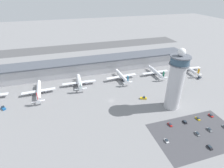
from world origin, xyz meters
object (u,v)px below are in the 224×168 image
at_px(airplane_gate_echo, 156,72).
at_px(car_maroon_suv, 209,130).
at_px(service_truck_baggage, 143,98).
at_px(car_black_suv, 170,125).
at_px(car_silver_sedan, 211,115).
at_px(control_tower, 176,81).
at_px(car_white_wagon, 167,141).
at_px(car_grey_coupe, 210,147).
at_px(service_truck_catering, 123,80).
at_px(airplane_gate_charlie, 79,82).
at_px(airplane_gate_foxtrot, 188,68).
at_px(car_blue_compact, 198,119).
at_px(service_truck_fuel, 199,78).
at_px(car_red_hatchback, 197,134).
at_px(airplane_gate_delta, 122,76).
at_px(service_truck_water, 3,108).
at_px(car_yellow_taxi, 185,122).
at_px(airplane_gate_bravo, 39,91).

distance_m(airplane_gate_echo, car_maroon_suv, 97.82).
bearing_deg(service_truck_baggage, car_black_suv, -84.38).
height_order(car_black_suv, car_silver_sedan, car_silver_sedan).
height_order(control_tower, car_white_wagon, control_tower).
distance_m(airplane_gate_echo, service_truck_baggage, 57.96).
bearing_deg(car_grey_coupe, airplane_gate_echo, 79.59).
distance_m(service_truck_catering, car_white_wagon, 94.25).
bearing_deg(car_silver_sedan, airplane_gate_charlie, 139.74).
distance_m(control_tower, airplane_gate_foxtrot, 90.53).
height_order(airplane_gate_echo, car_blue_compact, airplane_gate_echo).
xyz_separation_m(service_truck_catering, service_truck_fuel, (88.68, -20.45, 0.15)).
relative_size(control_tower, service_truck_baggage, 8.14).
relative_size(control_tower, car_red_hatchback, 11.66).
xyz_separation_m(airplane_gate_delta, service_truck_water, (-120.36, -22.66, -3.56)).
bearing_deg(car_white_wagon, airplane_gate_charlie, 116.27).
height_order(airplane_gate_delta, car_black_suv, airplane_gate_delta).
bearing_deg(service_truck_fuel, car_yellow_taxi, -137.07).
bearing_deg(car_black_suv, car_blue_compact, -0.63).
xyz_separation_m(control_tower, airplane_gate_delta, (-25.44, 62.49, -21.71)).
xyz_separation_m(car_white_wagon, car_red_hatchback, (25.55, -0.57, 0.03)).
relative_size(airplane_gate_bravo, car_maroon_suv, 8.94).
xyz_separation_m(service_truck_fuel, service_truck_water, (-209.57, 1.31, -0.12)).
relative_size(airplane_gate_echo, car_maroon_suv, 7.65).
bearing_deg(service_truck_catering, service_truck_baggage, -81.25).
bearing_deg(car_grey_coupe, airplane_gate_charlie, 123.35).
bearing_deg(car_silver_sedan, airplane_gate_foxtrot, 64.16).
bearing_deg(airplane_gate_charlie, car_yellow_taxi, -49.20).
bearing_deg(airplane_gate_delta, airplane_gate_bravo, -176.13).
distance_m(airplane_gate_charlie, car_yellow_taxi, 112.11).
distance_m(airplane_gate_delta, service_truck_fuel, 92.44).
xyz_separation_m(control_tower, car_silver_sedan, (24.65, -21.63, -25.60)).
bearing_deg(service_truck_baggage, service_truck_catering, 98.75).
relative_size(service_truck_baggage, car_grey_coupe, 1.54).
bearing_deg(car_white_wagon, airplane_gate_bravo, 134.46).
distance_m(airplane_gate_echo, car_red_hatchback, 100.27).
distance_m(service_truck_catering, service_truck_water, 122.40).
height_order(airplane_gate_foxtrot, car_yellow_taxi, airplane_gate_foxtrot).
bearing_deg(service_truck_catering, car_black_suv, -82.79).
distance_m(airplane_gate_foxtrot, car_white_wagon, 131.44).
bearing_deg(airplane_gate_bravo, car_white_wagon, -45.54).
relative_size(airplane_gate_foxtrot, car_maroon_suv, 8.52).
distance_m(service_truck_fuel, car_maroon_suv, 90.63).
distance_m(service_truck_water, car_blue_compact, 168.77).
xyz_separation_m(service_truck_water, car_silver_sedan, (170.45, -61.47, -0.34)).
xyz_separation_m(airplane_gate_foxtrot, service_truck_catering, (-89.04, -0.91, -3.01)).
distance_m(airplane_gate_delta, airplane_gate_foxtrot, 89.61).
height_order(airplane_gate_delta, car_blue_compact, airplane_gate_delta).
bearing_deg(service_truck_catering, car_red_hatchback, -75.82).
relative_size(airplane_gate_echo, service_truck_water, 5.60).
bearing_deg(car_silver_sedan, control_tower, 138.74).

